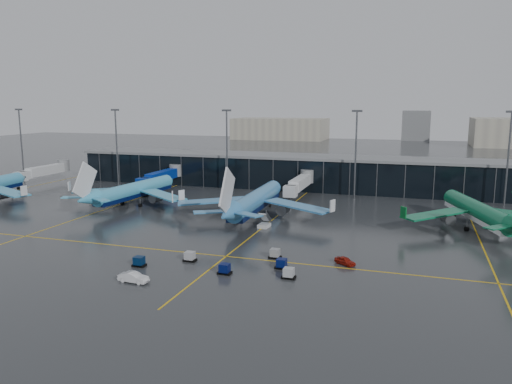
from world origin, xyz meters
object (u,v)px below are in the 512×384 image
(airliner_arkefly, at_px, (135,181))
(airliner_aer_lingus, at_px, (478,200))
(baggage_carts, at_px, (233,263))
(mobile_airstair, at_px, (264,224))
(airliner_klm_near, at_px, (256,189))
(service_van_red, at_px, (345,261))
(service_van_white, at_px, (134,277))

(airliner_arkefly, relative_size, airliner_aer_lingus, 1.01)
(baggage_carts, height_order, mobile_airstair, mobile_airstair)
(airliner_arkefly, distance_m, baggage_carts, 60.71)
(airliner_arkefly, height_order, airliner_aer_lingus, airliner_arkefly)
(airliner_arkefly, xyz_separation_m, mobile_airstair, (40.85, -13.34, -5.78))
(airliner_klm_near, height_order, service_van_red, airliner_klm_near)
(airliner_aer_lingus, distance_m, service_van_white, 75.69)
(airliner_arkefly, relative_size, airliner_klm_near, 0.93)
(mobile_airstair, relative_size, service_van_red, 0.87)
(airliner_arkefly, distance_m, airliner_aer_lingus, 85.80)
(airliner_arkefly, xyz_separation_m, airliner_aer_lingus, (85.80, -0.15, -0.09))
(airliner_arkefly, bearing_deg, airliner_aer_lingus, 4.60)
(airliner_arkefly, xyz_separation_m, service_van_white, (31.83, -52.92, -5.74))
(airliner_aer_lingus, height_order, mobile_airstair, airliner_aer_lingus)
(service_van_red, bearing_deg, mobile_airstair, 79.88)
(baggage_carts, bearing_deg, airliner_aer_lingus, 44.64)
(service_van_red, bearing_deg, airliner_arkefly, 95.80)
(airliner_klm_near, distance_m, service_van_red, 39.33)
(airliner_arkefly, relative_size, service_van_white, 8.71)
(mobile_airstair, distance_m, service_van_white, 40.60)
(airliner_klm_near, bearing_deg, airliner_aer_lingus, 3.85)
(airliner_klm_near, relative_size, mobile_airstair, 13.27)
(airliner_aer_lingus, relative_size, service_van_red, 10.57)
(mobile_airstair, distance_m, service_van_red, 29.54)
(airliner_aer_lingus, relative_size, mobile_airstair, 12.20)
(airliner_arkefly, height_order, baggage_carts, airliner_arkefly)
(mobile_airstair, height_order, service_van_red, mobile_airstair)
(mobile_airstair, bearing_deg, service_van_white, -99.06)
(airliner_klm_near, height_order, airliner_aer_lingus, airliner_klm_near)
(service_van_red, bearing_deg, airliner_aer_lingus, -0.47)
(service_van_red, distance_m, service_van_white, 35.33)
(airliner_aer_lingus, relative_size, service_van_white, 8.60)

